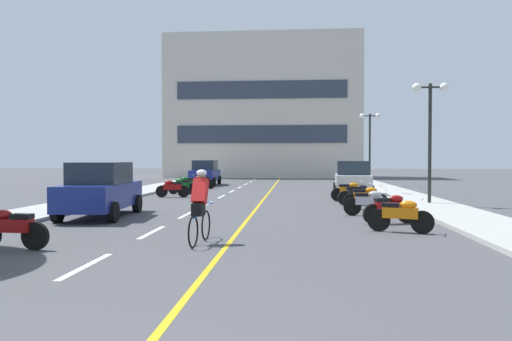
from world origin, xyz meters
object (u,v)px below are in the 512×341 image
at_px(street_lamp_mid, 430,115).
at_px(cyclist_rider, 200,205).
at_px(motorcycle_2, 11,228).
at_px(motorcycle_10, 182,186).
at_px(street_lamp_far, 370,132).
at_px(motorcycle_8, 350,191).
at_px(motorcycle_11, 188,183).
at_px(parked_car_mid, 352,178).
at_px(motorcycle_4, 390,208).
at_px(parked_car_near, 101,190).
at_px(parked_car_far, 205,173).
at_px(motorcycle_7, 358,194).
at_px(motorcycle_6, 366,197).
at_px(motorcycle_3, 401,215).
at_px(motorcycle_12, 202,182).
at_px(motorcycle_9, 172,188).
at_px(motorcycle_5, 369,202).

distance_m(street_lamp_mid, cyclist_rider, 12.61).
distance_m(motorcycle_2, motorcycle_10, 16.01).
bearing_deg(street_lamp_far, motorcycle_10, -141.50).
relative_size(motorcycle_8, motorcycle_11, 1.00).
relative_size(parked_car_mid, motorcycle_4, 2.59).
xyz_separation_m(parked_car_near, parked_car_far, (-0.15, 19.34, 0.00)).
height_order(parked_car_near, motorcycle_4, parked_car_near).
bearing_deg(motorcycle_7, motorcycle_6, -86.82).
xyz_separation_m(parked_car_far, motorcycle_10, (0.45, -9.06, -0.44)).
bearing_deg(parked_car_near, street_lamp_far, 58.84).
height_order(motorcycle_3, motorcycle_12, same).
bearing_deg(motorcycle_9, motorcycle_2, -89.58).
xyz_separation_m(motorcycle_3, motorcycle_5, (-0.26, 3.69, 0.00)).
xyz_separation_m(motorcycle_3, motorcycle_9, (-8.91, 10.86, 0.00)).
bearing_deg(motorcycle_7, street_lamp_far, 79.61).
distance_m(parked_car_mid, motorcycle_8, 3.05).
bearing_deg(parked_car_mid, motorcycle_8, -98.84).
bearing_deg(street_lamp_mid, motorcycle_5, -127.93).
relative_size(motorcycle_9, motorcycle_10, 1.01).
distance_m(motorcycle_9, motorcycle_11, 4.67).
relative_size(motorcycle_5, motorcycle_8, 1.00).
relative_size(street_lamp_far, motorcycle_8, 2.96).
xyz_separation_m(motorcycle_2, motorcycle_7, (8.64, 10.59, 0.00)).
relative_size(motorcycle_5, motorcycle_6, 1.00).
height_order(motorcycle_11, cyclist_rider, cyclist_rider).
relative_size(motorcycle_5, motorcycle_12, 1.04).
distance_m(motorcycle_4, cyclist_rider, 6.25).
bearing_deg(parked_car_far, parked_car_mid, -45.31).
xyz_separation_m(motorcycle_4, cyclist_rider, (-5.01, -3.72, 0.41)).
distance_m(street_lamp_far, motorcycle_11, 13.73).
relative_size(motorcycle_5, motorcycle_9, 1.00).
bearing_deg(motorcycle_3, motorcycle_10, 124.57).
bearing_deg(motorcycle_4, motorcycle_7, 92.31).
relative_size(motorcycle_8, motorcycle_12, 1.04).
height_order(parked_car_near, motorcycle_12, parked_car_near).
height_order(motorcycle_4, motorcycle_7, same).
height_order(motorcycle_5, motorcycle_10, same).
distance_m(street_lamp_far, motorcycle_8, 13.32).
relative_size(parked_car_near, parked_car_mid, 1.00).
bearing_deg(parked_car_mid, motorcycle_10, 176.47).
height_order(motorcycle_3, cyclist_rider, cyclist_rider).
bearing_deg(motorcycle_6, street_lamp_far, 81.03).
bearing_deg(parked_car_near, motorcycle_11, 89.90).
distance_m(parked_car_far, motorcycle_10, 9.09).
relative_size(street_lamp_far, motorcycle_2, 2.95).
relative_size(parked_car_mid, motorcycle_10, 2.56).
xyz_separation_m(motorcycle_2, motorcycle_10, (-0.09, 16.01, 0.00)).
xyz_separation_m(motorcycle_8, motorcycle_10, (-8.60, 3.54, 0.00)).
bearing_deg(street_lamp_far, motorcycle_5, -98.56).
relative_size(motorcycle_5, cyclist_rider, 0.96).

